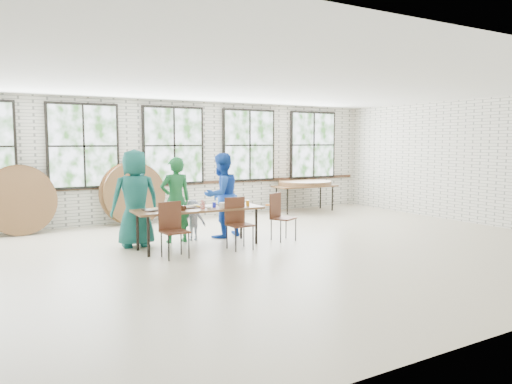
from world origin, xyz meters
TOP-DOWN VIEW (x-y plane):
  - room at (0.00, 4.44)m, footprint 12.00×12.00m
  - dining_table at (-0.88, 1.02)m, footprint 2.44×0.94m
  - chair_near_left at (-1.60, 0.52)m, footprint 0.45×0.43m
  - chair_near_right at (-0.31, 0.55)m, footprint 0.43×0.41m
  - chair_spare at (0.78, 0.79)m, footprint 0.56×0.55m
  - adult_teal at (-1.88, 1.67)m, footprint 0.94×0.66m
  - adult_green at (-1.08, 1.67)m, footprint 0.64×0.44m
  - toddler at (-0.71, 1.67)m, footprint 0.57×0.37m
  - adult_blue at (-0.07, 1.67)m, footprint 1.00×0.87m
  - storage_table at (3.70, 3.87)m, footprint 1.85×0.87m
  - tabletop_clutter at (-0.77, 1.01)m, footprint 1.99×0.61m
  - round_tops_stacked at (3.70, 3.87)m, footprint 1.50×1.50m
  - round_tops_leaning at (-2.39, 4.16)m, footprint 3.98×0.46m

SIDE VIEW (x-z plane):
  - toddler at x=-0.71m, z-range 0.00..0.82m
  - chair_near_left at x=-1.60m, z-range 0.08..1.03m
  - chair_near_right at x=-0.31m, z-range 0.08..1.03m
  - chair_spare at x=0.78m, z-range 0.08..1.03m
  - storage_table at x=3.70m, z-range 0.32..1.06m
  - dining_table at x=-0.88m, z-range 0.32..1.06m
  - round_tops_leaning at x=-2.39m, z-range -0.01..1.48m
  - tabletop_clutter at x=-0.77m, z-range 0.71..0.82m
  - round_tops_stacked at x=3.70m, z-range 0.74..0.87m
  - adult_green at x=-1.08m, z-range 0.00..1.68m
  - adult_blue at x=-0.07m, z-range 0.00..1.75m
  - adult_teal at x=-1.88m, z-range 0.00..1.84m
  - room at x=0.00m, z-range -4.17..7.83m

